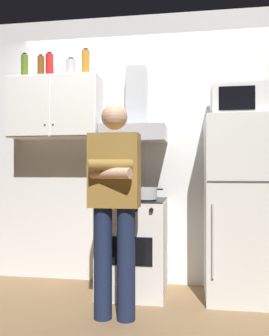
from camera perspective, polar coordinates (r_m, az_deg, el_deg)
ground_plane at (r=3.25m, az=0.00°, el=-20.72°), size 7.00×7.00×0.00m
back_wall_tiled at (r=3.65m, az=1.45°, el=3.09°), size 4.80×0.10×2.70m
upper_cabinet at (r=3.68m, az=-12.43°, el=9.33°), size 0.90×0.37×0.60m
stove_oven at (r=3.37m, az=-0.19°, el=-12.30°), size 0.60×0.62×0.87m
range_hood at (r=3.46m, az=0.14°, el=7.40°), size 0.60×0.44×0.75m
refrigerator at (r=3.30m, az=16.40°, el=-6.09°), size 0.60×0.62×1.60m
microwave at (r=3.36m, az=16.32°, el=10.10°), size 0.48×0.37×0.28m
person_standing at (r=2.72m, az=-3.25°, el=-5.21°), size 0.38×0.33×1.64m
cooking_pot at (r=3.17m, az=1.79°, el=-4.05°), size 0.31×0.21×0.10m
bottle_beer_brown at (r=3.85m, az=-14.74°, el=15.26°), size 0.06×0.06×0.25m
bottle_liquor_amber at (r=3.71m, az=-7.81°, el=16.17°), size 0.08×0.08×0.28m
bottle_olive_oil at (r=3.90m, az=-17.16°, el=15.18°), size 0.07×0.07×0.26m
bottle_canister_steel at (r=3.75m, az=-10.12°, el=15.34°), size 0.09×0.09×0.20m
bottle_soda_red at (r=3.84m, az=-13.42°, el=15.49°), size 0.08×0.08×0.27m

